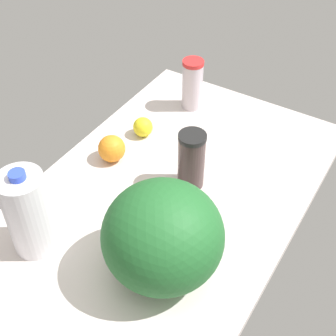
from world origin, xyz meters
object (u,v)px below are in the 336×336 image
lemon_far_back (143,127)px  shaker_bottle (191,160)px  milk_jug (28,213)px  watermelon (163,236)px  tumbler_cup (192,84)px  orange_beside_bowl (112,149)px

lemon_far_back → shaker_bottle: bearing=-115.2°
milk_jug → lemon_far_back: (54.33, 2.05, -9.13)cm
shaker_bottle → milk_jug: bearing=150.8°
watermelon → tumbler_cup: size_ratio=1.57×
lemon_far_back → tumbler_cup: bearing=-13.6°
milk_jug → shaker_bottle: (42.26, -23.65, -2.97)cm
milk_jug → shaker_bottle: 48.52cm
watermelon → orange_beside_bowl: size_ratio=3.38×
watermelon → tumbler_cup: bearing=24.0°
tumbler_cup → lemon_far_back: size_ratio=2.80×
tumbler_cup → lemon_far_back: (-23.66, 5.72, -6.13)cm
shaker_bottle → orange_beside_bowl: shaker_bottle is taller
tumbler_cup → lemon_far_back: 25.11cm
milk_jug → watermelon: bearing=-71.6°
shaker_bottle → lemon_far_back: size_ratio=2.81×
watermelon → shaker_bottle: (31.17, 9.76, -3.90)cm
tumbler_cup → orange_beside_bowl: 40.31cm
watermelon → lemon_far_back: 56.82cm
shaker_bottle → tumbler_cup: bearing=29.2°
watermelon → shaker_bottle: watermelon is taller
milk_jug → orange_beside_bowl: (38.66, 3.46, -8.10)cm
watermelon → tumbler_cup: 73.32cm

